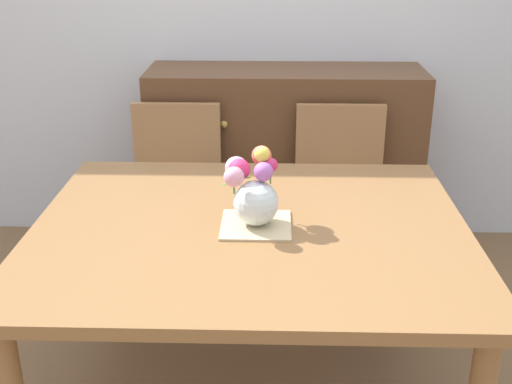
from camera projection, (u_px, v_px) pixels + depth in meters
name	position (u px, v px, depth m)	size (l,w,h in m)	color
dining_table	(250.00, 248.00, 2.14)	(1.42, 1.19, 0.76)	olive
chair_left	(176.00, 187.00, 3.07)	(0.42, 0.42, 0.90)	#9E7047
chair_right	(340.00, 188.00, 3.05)	(0.42, 0.42, 0.90)	#9E7047
dresser	(284.00, 163.00, 3.43)	(1.40, 0.47, 1.00)	brown
placemat	(256.00, 225.00, 2.09)	(0.23, 0.23, 0.01)	#CCB789
flower_vase	(253.00, 190.00, 2.06)	(0.19, 0.20, 0.25)	silver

